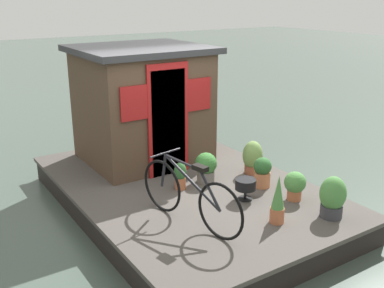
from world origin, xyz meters
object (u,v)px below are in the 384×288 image
at_px(charcoal_grill, 246,185).
at_px(potted_plant_sage, 206,167).
at_px(potted_plant_basil, 333,197).
at_px(potted_plant_succulent, 180,175).
at_px(potted_plant_ivy, 295,185).
at_px(houseboat_cabin, 142,104).
at_px(potted_plant_lavender, 278,201).
at_px(potted_plant_rosemary, 262,172).
at_px(potted_plant_thyme, 253,157).
at_px(bicycle, 189,195).

bearing_deg(charcoal_grill, potted_plant_sage, 6.93).
xyz_separation_m(potted_plant_basil, charcoal_grill, (1.03, 0.60, -0.06)).
height_order(potted_plant_succulent, potted_plant_basil, potted_plant_basil).
relative_size(potted_plant_ivy, potted_plant_basil, 0.74).
bearing_deg(houseboat_cabin, potted_plant_lavender, -174.12).
height_order(potted_plant_lavender, potted_plant_succulent, potted_plant_lavender).
relative_size(houseboat_cabin, charcoal_grill, 6.93).
relative_size(houseboat_cabin, potted_plant_basil, 3.77).
distance_m(houseboat_cabin, potted_plant_succulent, 1.69).
height_order(potted_plant_lavender, potted_plant_rosemary, potted_plant_lavender).
bearing_deg(potted_plant_rosemary, potted_plant_ivy, -172.80).
height_order(houseboat_cabin, charcoal_grill, houseboat_cabin).
bearing_deg(potted_plant_thyme, potted_plant_ivy, 171.85).
height_order(potted_plant_thyme, charcoal_grill, potted_plant_thyme).
distance_m(potted_plant_rosemary, charcoal_grill, 0.55).
distance_m(potted_plant_succulent, potted_plant_rosemary, 1.24).
bearing_deg(potted_plant_rosemary, bicycle, 103.83).
relative_size(potted_plant_ivy, potted_plant_sage, 0.89).
relative_size(potted_plant_lavender, potted_plant_ivy, 1.54).
bearing_deg(potted_plant_basil, potted_plant_succulent, 32.68).
bearing_deg(potted_plant_thyme, potted_plant_basil, 175.68).
relative_size(potted_plant_lavender, potted_plant_rosemary, 1.39).
xyz_separation_m(bicycle, potted_plant_succulent, (0.99, -0.47, -0.18)).
bearing_deg(potted_plant_sage, houseboat_cabin, 12.06).
xyz_separation_m(houseboat_cabin, potted_plant_thyme, (-1.59, -1.15, -0.72)).
distance_m(potted_plant_lavender, charcoal_grill, 0.77).
xyz_separation_m(houseboat_cabin, charcoal_grill, (-2.31, -0.42, -0.78)).
relative_size(potted_plant_thyme, potted_plant_basil, 0.97).
height_order(houseboat_cabin, potted_plant_thyme, houseboat_cabin).
height_order(bicycle, potted_plant_succulent, bicycle).
bearing_deg(potted_plant_thyme, houseboat_cabin, 35.97).
bearing_deg(potted_plant_thyme, charcoal_grill, 134.29).
xyz_separation_m(potted_plant_thyme, potted_plant_sage, (0.12, 0.84, -0.02)).
bearing_deg(charcoal_grill, potted_plant_thyme, -45.71).
height_order(houseboat_cabin, potted_plant_lavender, houseboat_cabin).
bearing_deg(potted_plant_succulent, potted_plant_ivy, -136.12).
relative_size(potted_plant_rosemary, potted_plant_sage, 0.99).
relative_size(potted_plant_sage, potted_plant_basil, 0.84).
distance_m(potted_plant_ivy, charcoal_grill, 0.70).
bearing_deg(potted_plant_sage, charcoal_grill, -173.07).
distance_m(bicycle, potted_plant_sage, 1.39).
bearing_deg(potted_plant_succulent, potted_plant_rosemary, -119.12).
relative_size(potted_plant_thyme, potted_plant_sage, 1.16).
bearing_deg(potted_plant_basil, potted_plant_rosemary, 4.70).
bearing_deg(potted_plant_ivy, potted_plant_rosemary, 7.20).
relative_size(potted_plant_rosemary, charcoal_grill, 1.51).
bearing_deg(potted_plant_succulent, potted_plant_thyme, -94.29).
xyz_separation_m(houseboat_cabin, potted_plant_succulent, (-1.49, 0.16, -0.78)).
bearing_deg(potted_plant_thyme, potted_plant_lavender, 150.41).
bearing_deg(potted_plant_lavender, potted_plant_succulent, 16.94).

